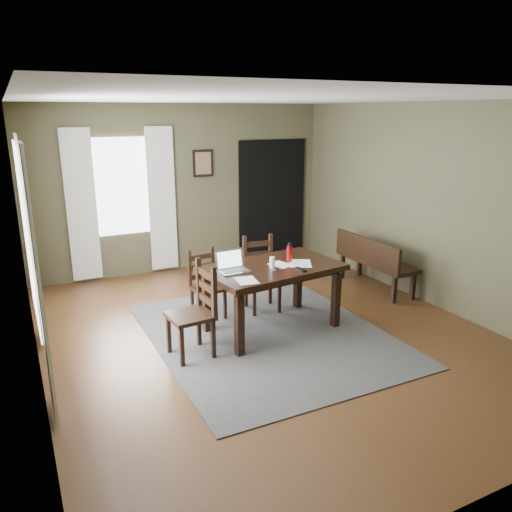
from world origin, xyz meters
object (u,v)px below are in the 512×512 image
dining_table (272,274)px  chair_back_right (261,275)px  chair_back_left (206,285)px  water_bottle (289,253)px  laptop (232,266)px  chair_end (195,312)px  bench (373,258)px

dining_table → chair_back_right: (0.18, 0.64, -0.23)m
dining_table → chair_back_left: 0.96m
dining_table → water_bottle: water_bottle is taller
laptop → water_bottle: (0.77, 0.02, 0.05)m
chair_back_left → laptop: bearing=-91.3°
chair_end → laptop: size_ratio=2.93×
chair_back_right → laptop: laptop is taller
chair_back_right → water_bottle: size_ratio=4.23×
dining_table → chair_back_right: size_ratio=1.74×
laptop → chair_back_right: bearing=39.5°
bench → water_bottle: 1.90m
chair_back_left → bench: size_ratio=0.62×
chair_back_left → water_bottle: 1.17m
dining_table → water_bottle: 0.34m
bench → water_bottle: bearing=107.5°
laptop → bench: bearing=10.8°
chair_end → chair_back_left: (0.49, 0.94, -0.07)m
chair_back_left → water_bottle: bearing=-45.1°
bench → laptop: (-2.53, -0.58, 0.40)m
dining_table → bench: (2.03, 0.61, -0.24)m
chair_back_right → water_bottle: (0.08, -0.58, 0.44)m
chair_back_left → bench: chair_back_left is taller
chair_back_right → laptop: size_ratio=2.81×
dining_table → chair_back_left: (-0.57, 0.72, -0.28)m
chair_end → chair_back_left: chair_end is taller
bench → water_bottle: water_bottle is taller
chair_end → chair_back_right: chair_end is taller
dining_table → water_bottle: size_ratio=7.37×
chair_end → chair_back_right: (1.24, 0.86, -0.02)m
chair_back_left → water_bottle: (0.84, -0.66, 0.49)m
dining_table → chair_end: 1.10m
dining_table → chair_back_right: bearing=66.9°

